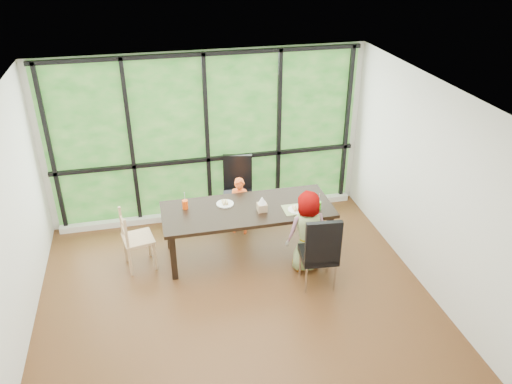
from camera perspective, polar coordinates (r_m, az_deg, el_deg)
ground at (r=6.75m, az=-2.26°, el=-11.74°), size 5.00×5.00×0.00m
back_wall at (r=7.98m, az=-5.57°, el=6.15°), size 5.00×0.00×5.00m
foliage_backdrop at (r=7.96m, az=-5.55°, el=6.10°), size 4.80×0.02×2.65m
window_mullions at (r=7.92m, az=-5.51°, el=5.99°), size 4.80×0.06×2.65m
window_sill at (r=8.47m, az=-5.07°, el=-2.27°), size 4.80×0.12×0.10m
dining_table at (r=7.35m, az=-0.94°, el=-4.36°), size 2.48×1.17×0.75m
chair_window_leather at (r=8.05m, az=-2.08°, el=0.10°), size 0.55×0.55×1.08m
chair_interior_leather at (r=6.71m, az=7.04°, el=-6.46°), size 0.50×0.50×1.08m
chair_end_beech at (r=7.23m, az=-13.12°, el=-5.12°), size 0.47×0.49×0.90m
child_toddler at (r=7.79m, az=-1.84°, el=-1.58°), size 0.39×0.33×0.93m
child_older at (r=6.96m, az=5.74°, el=-4.43°), size 0.62×0.44×1.19m
placemat at (r=7.15m, az=4.72°, el=-1.92°), size 0.41×0.30×0.01m
plate_far at (r=7.26m, az=-3.51°, el=-1.33°), size 0.25×0.25×0.02m
plate_near at (r=7.13m, az=4.65°, el=-1.99°), size 0.26×0.26×0.02m
orange_cup at (r=7.19m, az=-7.97°, el=-1.40°), size 0.08×0.08×0.13m
green_cup at (r=7.16m, az=7.04°, el=-1.51°), size 0.07×0.07×0.12m
tissue_box at (r=7.07m, az=0.68°, el=-1.72°), size 0.13×0.13×0.11m
crepe_rolls_far at (r=7.25m, az=-3.51°, el=-1.16°), size 0.10×0.12×0.04m
crepe_rolls_near at (r=7.11m, az=4.66°, el=-1.81°), size 0.15×0.12×0.04m
straw_white at (r=7.13m, az=-8.03°, el=-0.67°), size 0.01×0.04×0.20m
straw_pink at (r=7.11m, az=7.08°, el=-0.82°), size 0.01×0.04×0.20m
tissue at (r=7.01m, az=0.69°, el=-0.93°), size 0.12×0.12×0.11m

